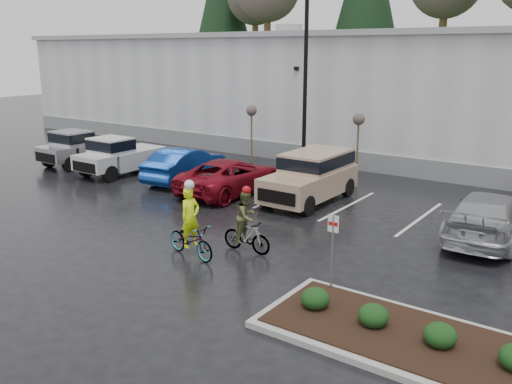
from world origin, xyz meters
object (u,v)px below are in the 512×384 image
Objects in this scene: sapling_west at (251,114)px; car_red at (231,176)px; pickup_white at (125,154)px; suv_tan at (309,178)px; sapling_mid at (359,123)px; lamppost at (306,61)px; pickup_silver at (86,146)px; car_far_silver at (489,216)px; car_blue at (185,164)px; cyclist_hivis at (191,233)px; cyclist_olive at (247,228)px; fire_lane_sign at (333,244)px.

car_red is (3.27, -6.11, -1.96)m from sapling_west.
pickup_white is at bearing 0.07° from car_red.
sapling_mid is at bearing 93.55° from suv_tan.
lamppost is 10.32m from pickup_white.
sapling_mid is 0.62× the size of pickup_silver.
car_far_silver is (10.11, -4.90, -4.88)m from lamppost.
car_blue is (-6.45, -5.56, -1.91)m from sapling_mid.
car_red is 7.75m from cyclist_hivis.
car_blue is at bearing -139.26° from sapling_mid.
car_far_silver is 2.26× the size of cyclist_hivis.
sapling_mid is 1.48× the size of cyclist_olive.
cyclist_hivis is at bearing -61.51° from sapling_west.
lamppost is 1.81× the size of suv_tan.
suv_tan is at bearing -56.84° from lamppost.
car_red is at bearing -98.08° from lamppost.
pickup_silver reaches higher than car_far_silver.
pickup_white is 0.94× the size of car_far_silver.
suv_tan is 6.41m from cyclist_olive.
fire_lane_sign is 8.98m from suv_tan.
cyclist_olive is at bearing 136.52° from car_blue.
pickup_white is at bearing -120.86° from sapling_west.
fire_lane_sign is at bearing 141.49° from car_blue.
fire_lane_sign is 0.43× the size of suv_tan.
car_far_silver is at bearing -0.33° from pickup_silver.
cyclist_olive is at bearing -81.78° from sapling_mid.
car_blue is (-11.75, 7.24, -0.59)m from fire_lane_sign.
lamppost is 1.77× the size of pickup_silver.
pickup_white is at bearing -4.96° from pickup_silver.
sapling_west reaches higher than pickup_silver.
pickup_white is 12.64m from cyclist_hivis.
cyclist_olive reaches higher than car_blue.
car_blue is at bearing -3.40° from car_far_silver.
sapling_west is 0.63× the size of suv_tan.
sapling_west is at bearing 180.00° from sapling_mid.
fire_lane_sign reaches higher than pickup_silver.
cyclist_olive is (-5.94, -5.69, -0.01)m from car_far_silver.
cyclist_olive is (1.34, -6.27, -0.23)m from suv_tan.
suv_tan is at bearing 1.84° from pickup_silver.
suv_tan is 2.36× the size of cyclist_olive.
sapling_mid is (2.50, 1.00, -2.96)m from lamppost.
fire_lane_sign reaches higher than suv_tan.
sapling_mid reaches higher than car_far_silver.
pickup_silver is 10.49m from car_red.
lamppost reaches higher than car_blue.
pickup_silver is at bearing -2.32° from car_far_silver.
pickup_silver is at bearing 159.73° from fire_lane_sign.
suv_tan is (6.78, 0.23, 0.21)m from car_blue.
cyclist_hivis is at bearing -26.62° from pickup_silver.
cyclist_hivis is 1.76m from cyclist_olive.
lamppost is at bearing 33.68° from pickup_white.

